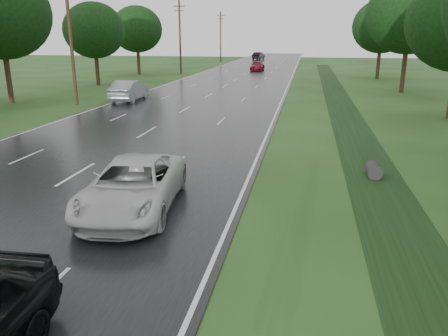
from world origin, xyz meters
The scene contains 16 objects.
road centered at (0.00, 45.00, 0.02)m, with size 14.00×180.00×0.04m, color black.
edge_stripe_east centered at (6.75, 45.00, 0.04)m, with size 0.12×180.00×0.01m, color silver.
edge_stripe_west centered at (-6.75, 45.00, 0.04)m, with size 0.12×180.00×0.01m, color silver.
center_line centered at (0.00, 45.00, 0.04)m, with size 0.12×180.00×0.01m, color silver.
drainage_ditch centered at (11.50, 18.71, 0.04)m, with size 2.20×120.00×0.56m.
utility_pole_mid centered at (-9.20, 25.00, 5.20)m, with size 1.60×0.26×10.00m.
utility_pole_far centered at (-9.20, 55.00, 5.20)m, with size 1.60×0.26×10.00m.
utility_pole_distant centered at (-9.20, 85.00, 5.20)m, with size 1.60×0.26×10.00m.
tree_east_d centered at (17.80, 38.00, 7.15)m, with size 8.00×8.00×10.76m.
tree_east_f centered at (17.50, 52.00, 6.37)m, with size 7.20×7.20×9.62m.
tree_west_d centered at (-14.20, 39.00, 5.82)m, with size 6.60×6.60×8.80m.
tree_west_f centered at (-14.80, 53.00, 6.14)m, with size 7.00×7.00×9.29m.
white_pickup centered at (3.63, 5.00, 0.82)m, with size 2.58×5.60×1.56m, color silver.
silver_sedan centered at (-5.80, 27.65, 0.90)m, with size 1.81×5.20×1.71m, color gray.
far_car_red centered at (1.00, 62.83, 0.72)m, with size 1.92×4.71×1.37m, color maroon.
far_car_dark centered at (-2.49, 96.07, 0.86)m, with size 1.73×4.97×1.64m, color black.
Camera 1 is at (8.76, -7.04, 5.26)m, focal length 35.00 mm.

